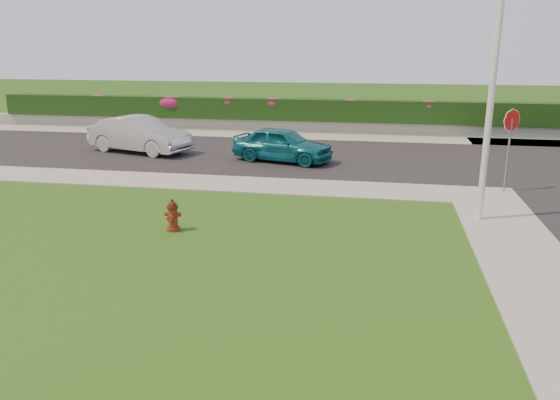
% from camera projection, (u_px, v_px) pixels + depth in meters
% --- Properties ---
extents(ground, '(120.00, 120.00, 0.00)m').
position_uv_depth(ground, '(135.00, 317.00, 9.07)').
color(ground, black).
rests_on(ground, ground).
extents(street_far, '(26.00, 8.00, 0.04)m').
position_uv_depth(street_far, '(168.00, 151.00, 23.18)').
color(street_far, black).
rests_on(street_far, ground).
extents(sidewalk_far, '(24.00, 2.00, 0.04)m').
position_uv_depth(sidewalk_far, '(85.00, 177.00, 18.63)').
color(sidewalk_far, gray).
rests_on(sidewalk_far, ground).
extents(curb_corner, '(2.00, 2.00, 0.04)m').
position_uv_depth(curb_corner, '(483.00, 195.00, 16.35)').
color(curb_corner, gray).
rests_on(curb_corner, ground).
extents(sidewalk_beyond, '(34.00, 2.00, 0.04)m').
position_uv_depth(sidewalk_beyond, '(281.00, 136.00, 27.21)').
color(sidewalk_beyond, gray).
rests_on(sidewalk_beyond, ground).
extents(retaining_wall, '(34.00, 0.40, 0.60)m').
position_uv_depth(retaining_wall, '(286.00, 126.00, 28.55)').
color(retaining_wall, gray).
rests_on(retaining_wall, ground).
extents(hedge, '(32.00, 0.90, 1.10)m').
position_uv_depth(hedge, '(287.00, 109.00, 28.42)').
color(hedge, black).
rests_on(hedge, retaining_wall).
extents(fire_hydrant, '(0.40, 0.38, 0.79)m').
position_uv_depth(fire_hydrant, '(173.00, 216.00, 13.20)').
color(fire_hydrant, '#4F170C').
rests_on(fire_hydrant, ground).
extents(sedan_teal, '(4.13, 2.51, 1.32)m').
position_uv_depth(sedan_teal, '(283.00, 144.00, 20.91)').
color(sedan_teal, '#0D5A67').
rests_on(sedan_teal, street_far).
extents(sedan_silver, '(4.75, 2.80, 1.48)m').
position_uv_depth(sedan_silver, '(139.00, 135.00, 22.70)').
color(sedan_silver, '#AFB1B7').
rests_on(sedan_silver, street_far).
extents(utility_pole, '(0.16, 0.16, 6.08)m').
position_uv_depth(utility_pole, '(491.00, 101.00, 13.25)').
color(utility_pole, silver).
rests_on(utility_pole, ground).
extents(stop_sign, '(0.56, 0.44, 2.55)m').
position_uv_depth(stop_sign, '(511.00, 131.00, 16.28)').
color(stop_sign, slate).
rests_on(stop_sign, ground).
extents(flower_clump_a, '(1.08, 0.69, 0.54)m').
position_uv_depth(flower_clump_a, '(98.00, 99.00, 30.09)').
color(flower_clump_a, '#B91F61').
rests_on(flower_clump_a, hedge).
extents(flower_clump_b, '(1.50, 0.96, 0.75)m').
position_uv_depth(flower_clump_b, '(171.00, 102.00, 29.36)').
color(flower_clump_b, '#B91F61').
rests_on(flower_clump_b, hedge).
extents(flower_clump_c, '(1.14, 0.73, 0.57)m').
position_uv_depth(flower_clump_c, '(229.00, 102.00, 28.78)').
color(flower_clump_c, '#B91F61').
rests_on(flower_clump_c, hedge).
extents(flower_clump_d, '(1.17, 0.76, 0.59)m').
position_uv_depth(flower_clump_d, '(273.00, 103.00, 28.36)').
color(flower_clump_d, '#B91F61').
rests_on(flower_clump_d, hedge).
extents(flower_clump_e, '(1.03, 0.66, 0.51)m').
position_uv_depth(flower_clump_e, '(351.00, 104.00, 27.64)').
color(flower_clump_e, '#B91F61').
rests_on(flower_clump_e, hedge).
extents(flower_clump_f, '(1.12, 0.72, 0.56)m').
position_uv_depth(flower_clump_f, '(429.00, 106.00, 26.98)').
color(flower_clump_f, '#B91F61').
rests_on(flower_clump_f, hedge).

